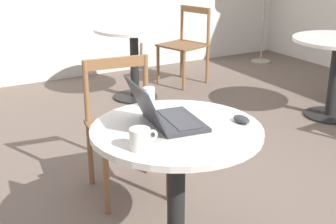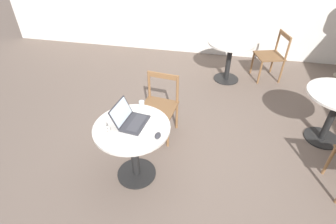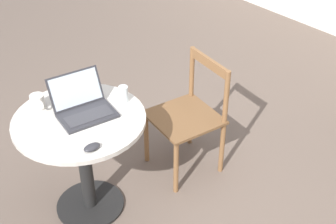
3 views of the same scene
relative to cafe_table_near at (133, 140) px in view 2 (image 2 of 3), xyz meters
name	(u,v)px [view 2 (image 2 of 3)]	position (x,y,z in m)	size (l,w,h in m)	color
ground_plane	(187,156)	(0.56, 0.42, -0.56)	(16.00, 16.00, 0.00)	#66564C
cafe_table_near	(133,140)	(0.00, 0.00, 0.00)	(0.81, 0.81, 0.75)	black
cafe_table_mid	(336,106)	(2.35, 1.12, 0.00)	(0.81, 0.81, 0.75)	black
cafe_table_far	(230,52)	(0.99, 2.54, 0.00)	(0.81, 0.81, 0.75)	black
chair_near_back	(159,106)	(0.10, 0.81, -0.11)	(0.50, 0.50, 0.86)	brown
chair_far_right	(271,56)	(1.75, 2.76, -0.11)	(0.56, 0.56, 0.86)	brown
laptop	(130,120)	(-0.03, 0.05, 0.23)	(0.35, 0.37, 0.22)	#2D2D33
mouse	(158,136)	(0.30, -0.10, 0.20)	(0.06, 0.10, 0.03)	#2D2D33
mug	(103,128)	(-0.25, -0.14, 0.23)	(0.13, 0.09, 0.09)	silver
drinking_glass	(142,105)	(0.02, 0.32, 0.24)	(0.06, 0.06, 0.11)	silver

